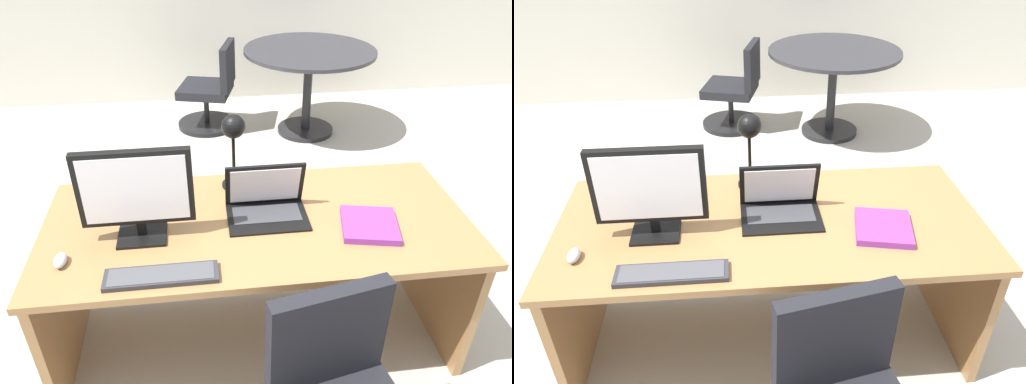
% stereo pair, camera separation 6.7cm
% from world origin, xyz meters
% --- Properties ---
extents(ground, '(12.00, 12.00, 0.00)m').
position_xyz_m(ground, '(0.00, 1.50, 0.00)').
color(ground, '#B7B2A3').
extents(desk, '(1.86, 0.83, 0.73)m').
position_xyz_m(desk, '(0.00, 0.05, 0.52)').
color(desk, '#9E7042').
rests_on(desk, ground).
extents(monitor, '(0.45, 0.16, 0.40)m').
position_xyz_m(monitor, '(-0.49, -0.06, 0.96)').
color(monitor, black).
rests_on(monitor, desk).
extents(laptop, '(0.35, 0.25, 0.23)m').
position_xyz_m(laptop, '(0.05, 0.06, 0.80)').
color(laptop, black).
rests_on(laptop, desk).
extents(keyboard, '(0.42, 0.11, 0.02)m').
position_xyz_m(keyboard, '(-0.40, -0.32, 0.74)').
color(keyboard, '#2D2D33').
rests_on(keyboard, desk).
extents(mouse, '(0.05, 0.09, 0.04)m').
position_xyz_m(mouse, '(-0.79, -0.19, 0.75)').
color(mouse, '#B7BABF').
rests_on(mouse, desk).
extents(desk_lamp, '(0.12, 0.15, 0.39)m').
position_xyz_m(desk_lamp, '(-0.07, 0.28, 1.01)').
color(desk_lamp, black).
rests_on(desk_lamp, desk).
extents(book, '(0.28, 0.29, 0.03)m').
position_xyz_m(book, '(0.47, -0.11, 0.75)').
color(book, purple).
rests_on(book, desk).
extents(meeting_table, '(1.16, 1.16, 0.78)m').
position_xyz_m(meeting_table, '(0.77, 2.40, 0.59)').
color(meeting_table, black).
rests_on(meeting_table, ground).
extents(meeting_chair_near, '(0.58, 0.56, 0.80)m').
position_xyz_m(meeting_chair_near, '(-0.10, 2.63, 0.32)').
color(meeting_chair_near, black).
rests_on(meeting_chair_near, ground).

